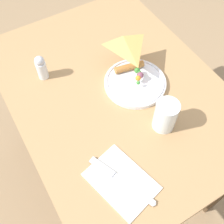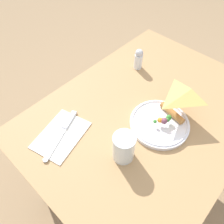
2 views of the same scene
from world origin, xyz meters
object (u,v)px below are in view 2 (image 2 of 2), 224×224
Objects in this scene: dining_table at (144,129)px; salt_shaker at (139,59)px; butter_knife at (63,132)px; napkin_folded at (61,135)px; milk_glass at (124,148)px; plate_pizza at (160,122)px.

dining_table is 9.77× the size of salt_shaker.
dining_table is 0.35m from butter_knife.
milk_glass is at bearing 113.14° from napkin_folded.
napkin_folded is (0.27, -0.23, -0.01)m from plate_pizza.
dining_table is at bearing 127.44° from butter_knife.
plate_pizza is (0.02, 0.07, 0.14)m from dining_table.
dining_table is 4.36× the size of plate_pizza.
napkin_folded is at bearing -66.86° from milk_glass.
milk_glass reaches higher than plate_pizza.
napkin_folded is at bearing -39.57° from plate_pizza.
butter_knife is 0.46m from salt_shaker.
plate_pizza is 0.33m from salt_shaker.
milk_glass is at bearing 87.26° from butter_knife.
plate_pizza is 1.02× the size of butter_knife.
milk_glass is at bearing 15.05° from dining_table.
butter_knife is at bearing -69.86° from milk_glass.
dining_table is 0.36m from napkin_folded.
milk_glass is at bearing 32.83° from salt_shaker.
plate_pizza is 0.19m from milk_glass.
milk_glass reaches higher than napkin_folded.
milk_glass is 0.23m from butter_knife.
dining_table is at bearing 47.20° from salt_shaker.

